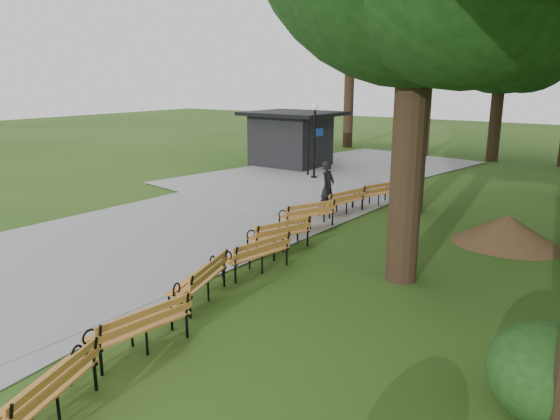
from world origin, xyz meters
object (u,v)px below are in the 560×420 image
Objects in this scene: dirt_mound at (507,230)px; bench_2 at (198,280)px; bench_7 at (374,194)px; bench_6 at (342,201)px; bench_0 at (42,393)px; person at (328,186)px; bench_5 at (306,215)px; bench_3 at (256,254)px; bench_1 at (138,327)px; bench_4 at (278,234)px; lamp_post at (315,125)px; kiosk at (291,139)px.

bench_2 is (-4.30, -7.55, 0.02)m from dirt_mound.
bench_2 is 9.67m from bench_7.
bench_6 is 1.00× the size of bench_7.
bench_0 reaches higher than dirt_mound.
person is 1.93m from bench_7.
bench_5 is 3.92m from bench_7.
bench_3 is (-1.15, 6.06, 0.00)m from bench_0.
bench_1 and bench_6 have the same top height.
bench_5 is 1.00× the size of bench_6.
bench_4 is 6.05m from bench_7.
dirt_mound is at bearing 166.30° from bench_1.
bench_5 is at bearing -168.61° from person.
lamp_post is 1.78× the size of bench_6.
lamp_post is 1.78× the size of bench_4.
dirt_mound is (5.92, -0.50, -0.44)m from person.
person reaches higher than bench_1.
person is 4.60m from bench_4.
bench_1 is (-0.46, 1.99, 0.00)m from bench_0.
dirt_mound is 7.06m from bench_3.
bench_7 is (7.38, -5.61, -0.96)m from kiosk.
bench_1 is 4.13m from bench_3.
bench_7 is (-0.63, 9.65, 0.00)m from bench_2.
dirt_mound is at bearing -98.15° from person.
lamp_post is 1.78× the size of bench_3.
kiosk is at bearing 140.47° from lamp_post.
bench_4 is (1.08, -4.45, -0.42)m from person.
kiosk is 2.35× the size of bench_4.
lamp_post is 18.16m from bench_0.
kiosk is 10.21m from bench_6.
person is at bearing -13.35° from bench_7.
bench_6 is (7.02, -7.35, -0.96)m from kiosk.
bench_3 is at bearing 36.12° from bench_4.
bench_3 is at bearing 22.86° from bench_7.
person is 5.96m from dirt_mound.
bench_0 and bench_5 have the same top height.
bench_6 and bench_7 have the same top height.
dirt_mound is at bearing -29.46° from lamp_post.
person reaches higher than bench_7.
kiosk is 1.82× the size of dirt_mound.
dirt_mound is 1.29× the size of bench_4.
person is 0.71× the size of dirt_mound.
bench_1 is 5.81m from bench_4.
bench_1 is at bearing -0.91° from bench_2.
lamp_post is 1.78× the size of bench_1.
bench_7 is (-1.73, 13.72, 0.00)m from bench_0.
bench_6 is at bearing 169.10° from bench_2.
bench_6 is at bearing -106.51° from person.
bench_0 is at bearing 23.11° from bench_6.
person is 0.51× the size of lamp_post.
bench_6 is at bearing -155.01° from bench_4.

